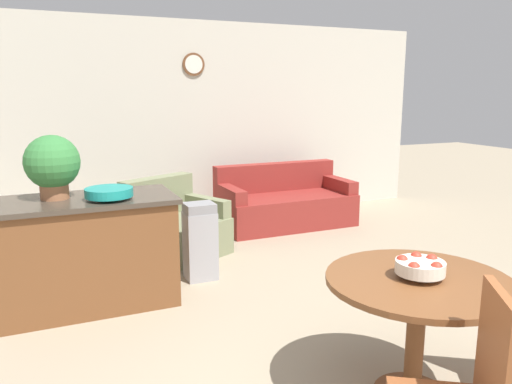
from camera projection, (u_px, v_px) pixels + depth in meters
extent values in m
cube|color=beige|center=(159.00, 124.00, 6.64)|extent=(8.00, 0.06, 2.70)
cylinder|color=brown|center=(194.00, 64.00, 6.63)|extent=(0.30, 0.02, 0.30)
cylinder|color=white|center=(194.00, 64.00, 6.62)|extent=(0.24, 0.01, 0.24)
cylinder|color=brown|center=(415.00, 340.00, 2.86)|extent=(0.10, 0.10, 0.68)
cylinder|color=brown|center=(419.00, 281.00, 2.79)|extent=(1.04, 1.04, 0.03)
cube|color=brown|center=(496.00, 354.00, 2.03)|extent=(0.24, 0.35, 0.54)
cylinder|color=brown|center=(505.00, 358.00, 2.99)|extent=(0.04, 0.04, 0.41)
cylinder|color=silver|center=(419.00, 276.00, 2.78)|extent=(0.10, 0.10, 0.03)
cylinder|color=silver|center=(420.00, 267.00, 2.77)|extent=(0.27, 0.27, 0.07)
sphere|color=#B73323|center=(432.00, 260.00, 2.82)|extent=(0.07, 0.07, 0.07)
sphere|color=#B73323|center=(416.00, 257.00, 2.87)|extent=(0.07, 0.07, 0.07)
sphere|color=#B73323|center=(402.00, 261.00, 2.81)|extent=(0.07, 0.07, 0.07)
sphere|color=#B73323|center=(414.00, 268.00, 2.69)|extent=(0.07, 0.07, 0.07)
sphere|color=#B73323|center=(436.00, 268.00, 2.69)|extent=(0.07, 0.07, 0.07)
cube|color=brown|center=(88.00, 255.00, 4.14)|extent=(1.39, 0.68, 0.88)
cube|color=#42382D|center=(84.00, 201.00, 4.05)|extent=(1.45, 0.74, 0.04)
cylinder|color=teal|center=(109.00, 198.00, 4.00)|extent=(0.13, 0.13, 0.02)
cylinder|color=teal|center=(109.00, 192.00, 3.99)|extent=(0.38, 0.38, 0.07)
cylinder|color=#A36642|center=(54.00, 190.00, 4.02)|extent=(0.22, 0.22, 0.14)
sphere|color=#387F3D|center=(52.00, 162.00, 3.97)|extent=(0.43, 0.43, 0.43)
cube|color=#9E9EA3|center=(200.00, 246.00, 4.76)|extent=(0.29, 0.24, 0.65)
cube|color=gray|center=(199.00, 208.00, 4.68)|extent=(0.28, 0.23, 0.09)
cube|color=maroon|center=(286.00, 210.00, 6.67)|extent=(1.76, 0.87, 0.42)
cube|color=maroon|center=(275.00, 177.00, 6.89)|extent=(1.76, 0.20, 0.38)
cube|color=maroon|center=(230.00, 210.00, 6.34)|extent=(0.17, 0.79, 0.59)
cube|color=maroon|center=(337.00, 199.00, 6.97)|extent=(0.17, 0.79, 0.59)
cube|color=#7A7F5B|center=(178.00, 237.00, 5.47)|extent=(1.18, 1.16, 0.40)
cube|color=#7A7F5B|center=(157.00, 196.00, 5.60)|extent=(0.90, 0.56, 0.43)
cube|color=#7A7F5B|center=(149.00, 236.00, 5.17)|extent=(0.46, 0.76, 0.59)
cube|color=#7A7F5B|center=(203.00, 222.00, 5.74)|extent=(0.46, 0.76, 0.59)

